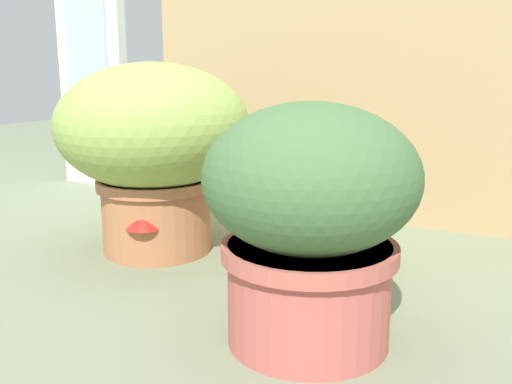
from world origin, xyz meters
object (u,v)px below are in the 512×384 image
Objects in this scene: grass_planter at (154,142)px; cat at (331,210)px; mushroom_ornament_red at (144,226)px; leafy_planter at (310,215)px.

cat is at bearing 15.51° from grass_planter.
cat is at bearing 30.72° from mushroom_ornament_red.
leafy_planter is 3.00× the size of mushroom_ornament_red.
grass_planter is at bearing 153.47° from leafy_planter.
leafy_planter is at bearing -26.53° from grass_planter.
mushroom_ornament_red is at bearing -149.28° from cat.
grass_planter reaches higher than leafy_planter.
cat reaches higher than mushroom_ornament_red.
grass_planter is 0.20m from mushroom_ornament_red.
cat is 0.40m from mushroom_ornament_red.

